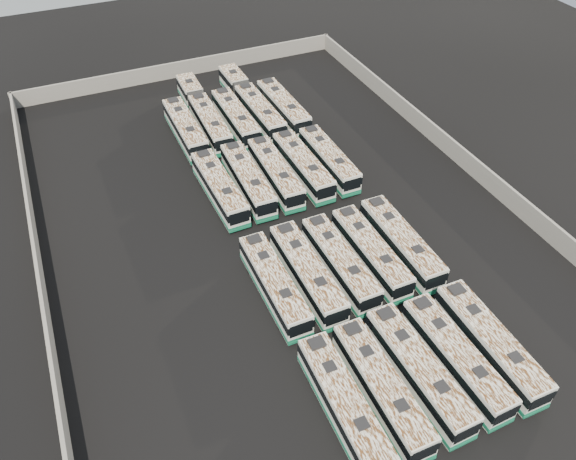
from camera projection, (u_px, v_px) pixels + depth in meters
The scene contains 22 objects.
ground at pixel (288, 234), 54.19m from camera, with size 140.00×140.00×0.00m, color black.
perimeter_wall at pixel (288, 226), 53.46m from camera, with size 45.20×73.20×2.20m.
bus_front_far_left at pixel (344, 404), 38.79m from camera, with size 2.51×10.92×3.06m.
bus_front_left at pixel (381, 388), 39.77m from camera, with size 2.43×10.93×3.07m.
bus_front_center at pixel (418, 371), 40.77m from camera, with size 2.59×11.17×3.13m.
bus_front_right at pixel (455, 357), 41.68m from camera, with size 2.55×10.94×3.07m.
bus_front_far_right at pixel (490, 344), 42.59m from camera, with size 2.45×11.14×3.13m.
bus_midfront_far_left at pixel (274, 284), 47.18m from camera, with size 2.30×10.84×3.05m.
bus_midfront_left at pixel (307, 273), 48.08m from camera, with size 2.37×11.15×3.14m.
bus_midfront_center at pixel (340, 263), 49.10m from camera, with size 2.36×10.80×3.04m.
bus_midfront_right at pixel (371, 252), 50.08m from camera, with size 2.35×10.75×3.02m.
bus_midfront_far_right at pixel (401, 243), 50.93m from camera, with size 2.44×11.10×3.12m.
bus_midback_far_left at pixel (220, 188), 57.02m from camera, with size 2.62×11.11×3.11m.
bus_midback_left at pixel (248, 180), 58.06m from camera, with size 2.58×11.15×3.13m.
bus_midback_center at pixel (275, 173), 59.00m from camera, with size 2.57×10.97×3.07m.
bus_midback_right at pixel (303, 166), 59.93m from camera, with size 2.44×11.02×3.10m.
bus_midback_far_right at pixel (329, 159), 60.92m from camera, with size 2.27×10.67×3.00m.
bus_back_far_left at pixel (185, 129), 65.44m from camera, with size 2.41×11.17×3.14m.
bus_back_left at pixel (203, 112), 68.42m from camera, with size 2.61×16.85×3.05m.
bus_back_center at pixel (236, 118), 67.27m from camera, with size 2.36×11.11×3.13m.
bus_back_right at pixel (251, 102), 70.26m from camera, with size 2.62×17.18×3.11m.
bus_back_far_right at pixel (283, 107), 69.16m from camera, with size 2.56×11.23×3.15m.
Camera 1 is at (-16.22, -36.70, 36.43)m, focal length 35.00 mm.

